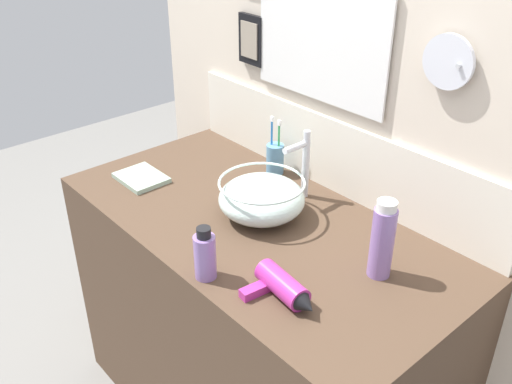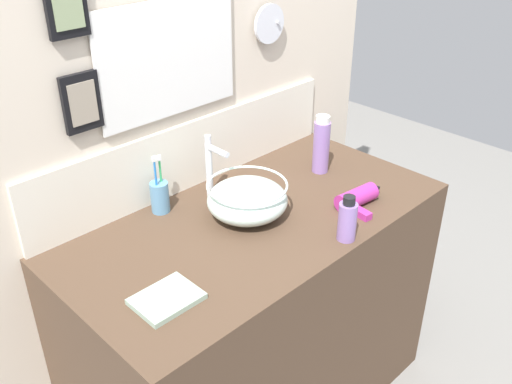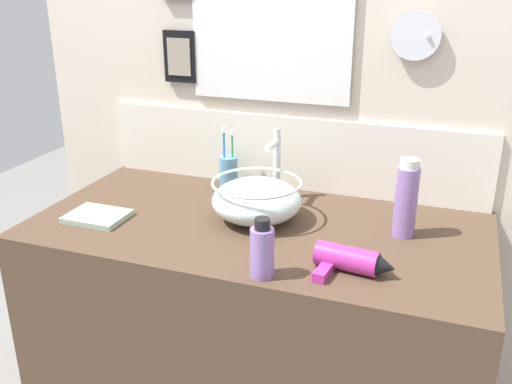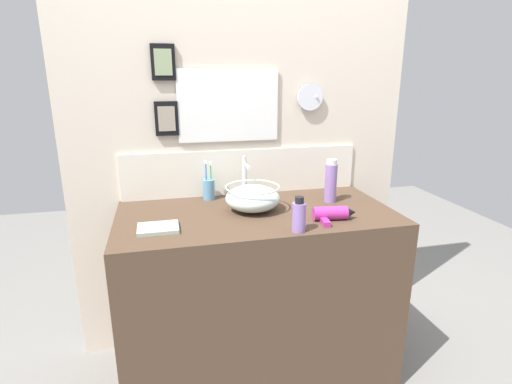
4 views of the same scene
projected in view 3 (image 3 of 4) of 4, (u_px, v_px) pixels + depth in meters
The scene contains 9 objects.
vanity_counter at pixel (257, 350), 1.81m from camera, with size 1.31×0.66×0.88m, color #4C3828.
back_panel at pixel (294, 98), 1.85m from camera, with size 1.82×0.10×2.36m.
glass_bowl_sink at pixel (257, 200), 1.66m from camera, with size 0.26×0.26×0.12m.
faucet at pixel (276, 160), 1.79m from camera, with size 0.02×0.11×0.23m.
hair_drier at pixel (351, 261), 1.38m from camera, with size 0.20×0.13×0.06m.
toothbrush_cup at pixel (229, 171), 1.92m from camera, with size 0.06×0.06×0.21m.
shampoo_bottle at pixel (262, 250), 1.35m from camera, with size 0.06×0.06×0.15m.
soap_dispenser at pixel (406, 199), 1.54m from camera, with size 0.06×0.06×0.22m.
hand_towel at pixel (97, 216), 1.68m from camera, with size 0.17×0.13×0.02m, color #99B29E.
Camera 3 is at (0.51, -1.41, 1.56)m, focal length 40.00 mm.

